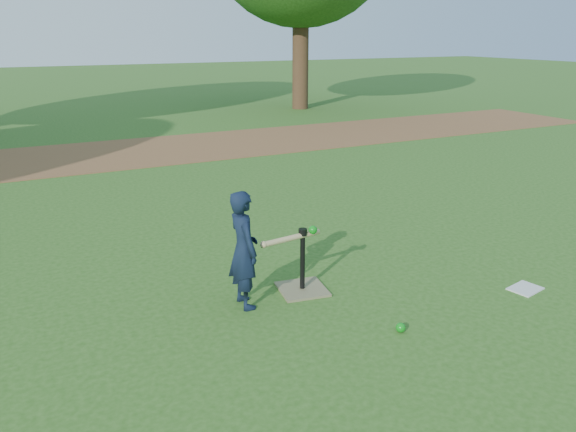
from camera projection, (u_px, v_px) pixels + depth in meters
name	position (u px, v px, depth m)	size (l,w,h in m)	color
ground	(284.00, 315.00, 4.84)	(80.00, 80.00, 0.00)	#285116
dirt_strip	(118.00, 153.00, 11.20)	(24.00, 3.00, 0.01)	brown
child	(244.00, 250.00, 4.85)	(0.39, 0.25, 1.06)	black
wiffle_ball_ground	(401.00, 328.00, 4.55)	(0.08, 0.08, 0.08)	#0B8014
clipboard	(525.00, 289.00, 5.31)	(0.30, 0.23, 0.01)	silver
batting_tee	(302.00, 280.00, 5.26)	(0.49, 0.49, 0.61)	olive
swing_action	(294.00, 237.00, 5.05)	(0.63, 0.14, 0.12)	tan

